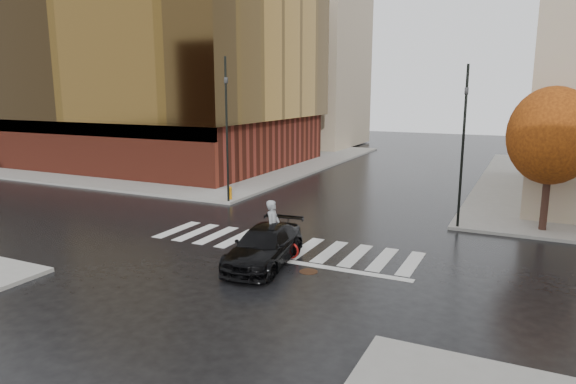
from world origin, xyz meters
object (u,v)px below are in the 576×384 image
cyclist (274,238)px  traffic_light_nw (227,119)px  sedan (264,246)px  fire_hydrant (230,192)px  traffic_light_ne (464,136)px

cyclist → traffic_light_nw: traffic_light_nw is taller
sedan → fire_hydrant: bearing=121.6°
cyclist → traffic_light_nw: 10.74m
fire_hydrant → sedan: bearing=-51.3°
fire_hydrant → cyclist: bearing=-48.3°
traffic_light_nw → traffic_light_ne: 12.70m
sedan → traffic_light_ne: size_ratio=0.65×
sedan → traffic_light_ne: 10.81m
traffic_light_nw → sedan: bearing=51.6°
cyclist → traffic_light_nw: size_ratio=0.28×
sedan → fire_hydrant: 11.20m
sedan → traffic_light_ne: traffic_light_ne is taller
traffic_light_ne → fire_hydrant: (-12.90, 0.47, -3.84)m
cyclist → traffic_light_nw: bearing=39.1°
cyclist → fire_hydrant: 10.41m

